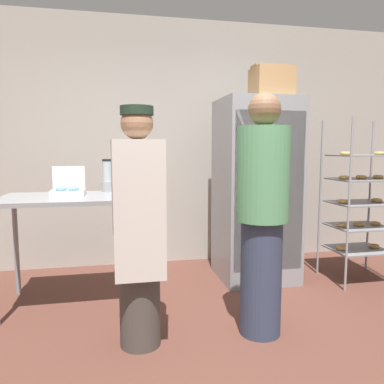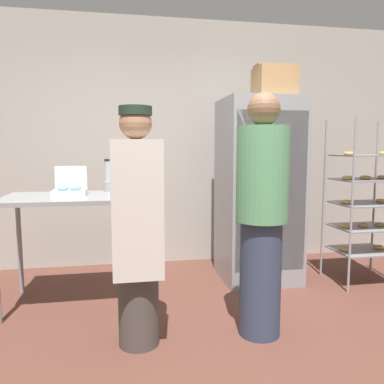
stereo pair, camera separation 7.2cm
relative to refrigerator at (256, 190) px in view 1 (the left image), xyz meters
The scene contains 10 objects.
ground_plane 1.93m from the refrigerator, 116.66° to the right, with size 14.00×14.00×0.00m, color brown.
back_wall 1.20m from the refrigerator, 134.06° to the left, with size 6.40×0.12×2.79m, color #ADA89E.
refrigerator is the anchor object (origin of this frame).
baking_rack 1.04m from the refrigerator, 16.24° to the right, with size 0.61×0.52×1.63m.
prep_counter 1.84m from the refrigerator, behind, with size 1.07×0.74×0.94m.
donut_box 1.82m from the refrigerator, behind, with size 0.27×0.20×0.25m.
blender_pitcher 1.48m from the refrigerator, behind, with size 0.12×0.12×0.30m.
cardboard_storage_box 1.07m from the refrigerator, 34.17° to the right, with size 0.38×0.31×0.31m.
person_baker 1.70m from the refrigerator, 137.96° to the right, with size 0.34×0.36×1.61m.
person_customer 1.21m from the refrigerator, 109.10° to the right, with size 0.36×0.36×1.71m.
Camera 1 is at (-0.64, -2.06, 1.33)m, focal length 35.00 mm.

